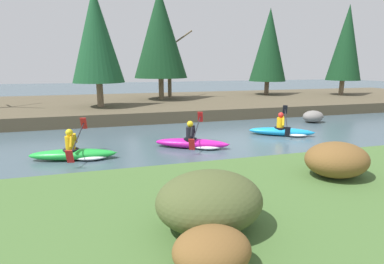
# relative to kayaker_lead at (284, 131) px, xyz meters

# --- Properties ---
(ground_plane) EXTENTS (90.00, 90.00, 0.00)m
(ground_plane) POSITION_rel_kayaker_lead_xyz_m (-1.80, -0.90, -0.20)
(ground_plane) COLOR #425660
(riverbank_far) EXTENTS (44.00, 11.12, 0.62)m
(riverbank_far) POSITION_rel_kayaker_lead_xyz_m (-1.80, 9.49, 0.11)
(riverbank_far) COLOR brown
(riverbank_far) RESTS_ON ground
(conifer_tree_far_left) EXTENTS (2.87, 2.87, 6.51)m
(conifer_tree_far_left) POSITION_rel_kayaker_lead_xyz_m (-7.65, 6.97, 4.35)
(conifer_tree_far_left) COLOR #7A664C
(conifer_tree_far_left) RESTS_ON riverbank_far
(conifer_tree_left) EXTENTS (3.66, 3.66, 7.39)m
(conifer_tree_left) POSITION_rel_kayaker_lead_xyz_m (-3.58, 9.93, 4.85)
(conifer_tree_left) COLOR #7A664C
(conifer_tree_left) RESTS_ON riverbank_far
(conifer_tree_mid_left) EXTENTS (2.90, 2.90, 6.69)m
(conifer_tree_mid_left) POSITION_rel_kayaker_lead_xyz_m (5.28, 10.96, 4.31)
(conifer_tree_mid_left) COLOR brown
(conifer_tree_mid_left) RESTS_ON riverbank_far
(conifer_tree_centre) EXTENTS (2.60, 2.60, 6.93)m
(conifer_tree_centre) POSITION_rel_kayaker_lead_xyz_m (11.01, 9.15, 4.46)
(conifer_tree_centre) COLOR #7A664C
(conifer_tree_centre) RESTS_ON riverbank_far
(bare_tree_mid_upstream) EXTENTS (2.81, 2.77, 5.03)m
(bare_tree_mid_upstream) POSITION_rel_kayaker_lead_xyz_m (-2.73, 11.05, 2.79)
(bare_tree_mid_upstream) COLOR #7A664C
(bare_tree_mid_upstream) RESTS_ON riverbank_far
(shrub_clump_nearest) EXTENTS (0.88, 0.73, 0.47)m
(shrub_clump_nearest) POSITION_rel_kayaker_lead_xyz_m (-6.23, -8.33, 0.81)
(shrub_clump_nearest) COLOR brown
(shrub_clump_nearest) RESTS_ON riverbank_near
(shrub_clump_second) EXTENTS (1.47, 1.23, 0.80)m
(shrub_clump_second) POSITION_rel_kayaker_lead_xyz_m (-5.98, -7.50, 0.98)
(shrub_clump_second) COLOR #4C562D
(shrub_clump_second) RESTS_ON riverbank_near
(shrub_clump_third) EXTENTS (1.29, 1.07, 0.70)m
(shrub_clump_third) POSITION_rel_kayaker_lead_xyz_m (-2.88, -6.32, 0.93)
(shrub_clump_third) COLOR brown
(shrub_clump_third) RESTS_ON riverbank_near
(kayaker_lead) EXTENTS (2.66, 1.95, 1.20)m
(kayaker_lead) POSITION_rel_kayaker_lead_xyz_m (0.00, 0.00, 0.00)
(kayaker_lead) COLOR #1993D6
(kayaker_lead) RESTS_ON ground
(kayaker_middle) EXTENTS (2.69, 1.94, 1.20)m
(kayaker_middle) POSITION_rel_kayaker_lead_xyz_m (-4.26, -0.87, 0.00)
(kayaker_middle) COLOR #C61999
(kayaker_middle) RESTS_ON ground
(kayaker_trailing) EXTENTS (2.80, 2.07, 1.20)m
(kayaker_trailing) POSITION_rel_kayaker_lead_xyz_m (-8.30, -1.16, 0.00)
(kayaker_trailing) COLOR green
(kayaker_trailing) RESTS_ON ground
(boulder_midstream) EXTENTS (1.11, 0.87, 0.63)m
(boulder_midstream) POSITION_rel_kayaker_lead_xyz_m (3.19, 2.28, 0.12)
(boulder_midstream) COLOR gray
(boulder_midstream) RESTS_ON ground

